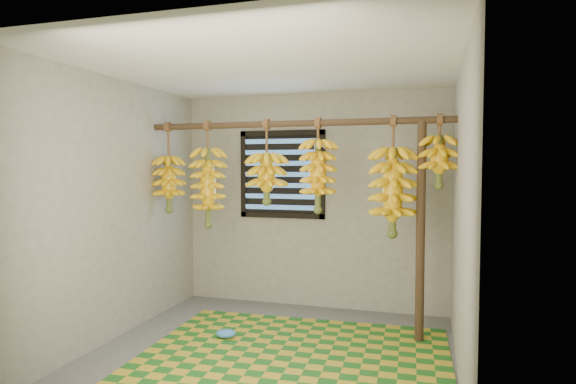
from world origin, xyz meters
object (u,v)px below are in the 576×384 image
(banana_bunch_b, at_px, (208,187))
(banana_bunch_d, at_px, (318,176))
(banana_bunch_c, at_px, (267,178))
(woven_mat, at_px, (293,357))
(support_post, at_px, (421,232))
(banana_bunch_e, at_px, (393,192))
(banana_bunch_a, at_px, (169,184))
(plastic_bag, at_px, (226,334))
(banana_bunch_f, at_px, (439,161))

(banana_bunch_b, height_order, banana_bunch_d, same)
(banana_bunch_d, bearing_deg, banana_bunch_c, 180.00)
(woven_mat, xyz_separation_m, banana_bunch_c, (-0.47, 0.69, 1.47))
(support_post, bearing_deg, banana_bunch_b, 180.00)
(support_post, distance_m, banana_bunch_e, 0.44)
(banana_bunch_e, bearing_deg, banana_bunch_d, 180.00)
(banana_bunch_b, bearing_deg, support_post, -0.00)
(woven_mat, xyz_separation_m, banana_bunch_b, (-1.11, 0.69, 1.37))
(support_post, distance_m, woven_mat, 1.57)
(banana_bunch_c, bearing_deg, banana_bunch_b, 180.00)
(banana_bunch_a, height_order, banana_bunch_e, same)
(banana_bunch_d, height_order, banana_bunch_e, same)
(banana_bunch_b, xyz_separation_m, banana_bunch_e, (1.85, -0.00, -0.02))
(woven_mat, height_order, banana_bunch_d, banana_bunch_d)
(plastic_bag, xyz_separation_m, banana_bunch_b, (-0.39, 0.45, 1.33))
(banana_bunch_b, bearing_deg, woven_mat, -32.06)
(support_post, relative_size, banana_bunch_a, 2.14)
(support_post, relative_size, banana_bunch_f, 3.09)
(banana_bunch_a, xyz_separation_m, banana_bunch_c, (1.08, 0.00, 0.06))
(banana_bunch_d, bearing_deg, support_post, 0.00)
(banana_bunch_b, height_order, banana_bunch_f, same)
(banana_bunch_b, relative_size, banana_bunch_e, 0.98)
(banana_bunch_d, bearing_deg, banana_bunch_e, 0.00)
(banana_bunch_d, bearing_deg, banana_bunch_a, 180.00)
(banana_bunch_f, bearing_deg, support_post, 180.00)
(banana_bunch_c, height_order, banana_bunch_f, same)
(banana_bunch_d, relative_size, banana_bunch_e, 0.82)
(plastic_bag, distance_m, banana_bunch_a, 1.66)
(support_post, xyz_separation_m, banana_bunch_c, (-1.46, 0.00, 0.47))
(support_post, xyz_separation_m, banana_bunch_b, (-2.10, 0.00, 0.38))
(woven_mat, height_order, banana_bunch_c, banana_bunch_c)
(banana_bunch_e, bearing_deg, plastic_bag, -162.98)
(plastic_bag, relative_size, banana_bunch_d, 0.21)
(banana_bunch_b, bearing_deg, plastic_bag, -49.07)
(support_post, bearing_deg, banana_bunch_d, 180.00)
(banana_bunch_a, relative_size, banana_bunch_d, 1.04)
(support_post, height_order, banana_bunch_f, banana_bunch_f)
(banana_bunch_c, relative_size, banana_bunch_f, 1.28)
(woven_mat, bearing_deg, support_post, 34.99)
(banana_bunch_b, distance_m, banana_bunch_d, 1.16)
(plastic_bag, distance_m, banana_bunch_c, 1.51)
(plastic_bag, bearing_deg, support_post, 14.64)
(banana_bunch_a, distance_m, banana_bunch_b, 0.45)
(plastic_bag, xyz_separation_m, banana_bunch_a, (-0.84, 0.45, 1.36))
(support_post, xyz_separation_m, banana_bunch_e, (-0.25, 0.00, 0.36))
(plastic_bag, height_order, banana_bunch_e, banana_bunch_e)
(support_post, distance_m, plastic_bag, 2.01)
(banana_bunch_d, distance_m, banana_bunch_e, 0.71)
(support_post, distance_m, banana_bunch_f, 0.65)
(banana_bunch_a, height_order, banana_bunch_b, same)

